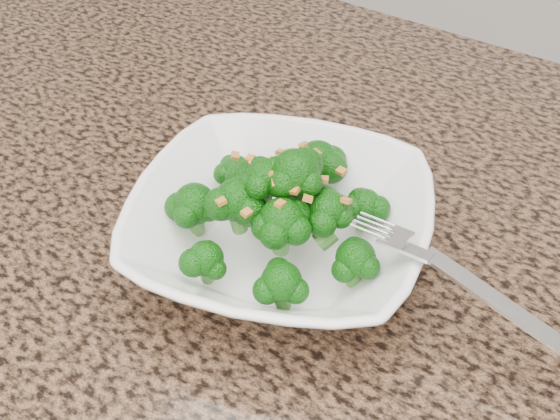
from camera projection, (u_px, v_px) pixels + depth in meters
The scene contains 5 objects.
granite_counter at pixel (260, 312), 0.58m from camera, with size 1.64×1.04×0.03m, color brown.
bowl at pixel (280, 227), 0.59m from camera, with size 0.25×0.25×0.06m, color white.
broccoli_pile at pixel (280, 167), 0.55m from camera, with size 0.22×0.22×0.07m, color #0D5109, non-canonical shape.
garlic_topping at pixel (280, 128), 0.52m from camera, with size 0.13×0.13×0.01m, color #BA792D, non-canonical shape.
fork at pixel (422, 255), 0.51m from camera, with size 0.20×0.03×0.01m, color silver, non-canonical shape.
Camera 1 is at (0.23, -0.00, 1.33)m, focal length 45.00 mm.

